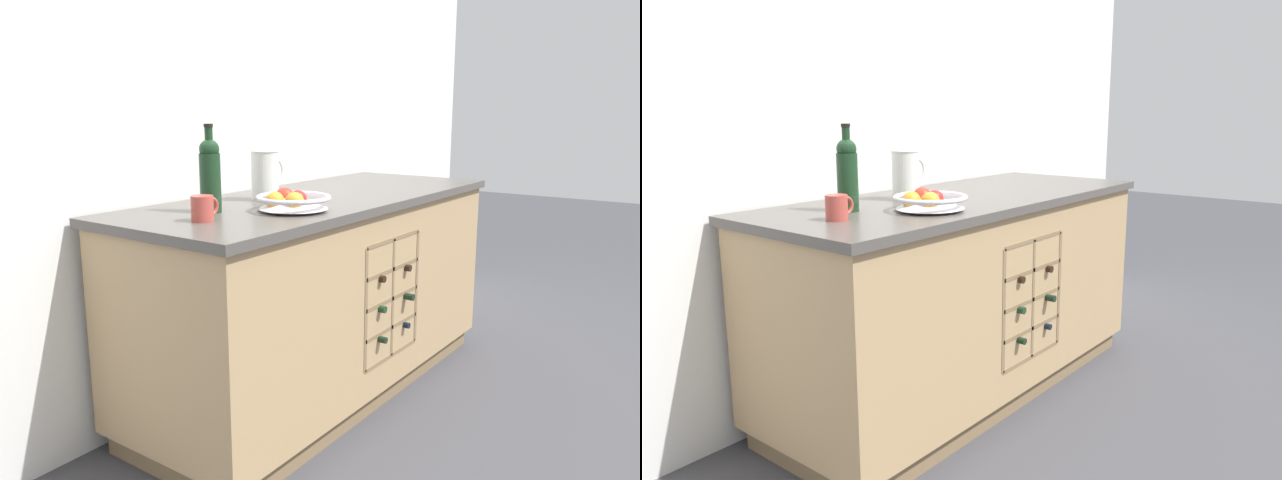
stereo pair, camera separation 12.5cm
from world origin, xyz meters
TOP-DOWN VIEW (x-y plane):
  - ground_plane at (0.00, 0.00)m, footprint 14.00×14.00m
  - back_wall at (0.00, 0.41)m, footprint 4.40×0.06m
  - kitchen_island at (0.00, -0.00)m, footprint 1.90×0.75m
  - fruit_bowl at (-0.39, -0.16)m, footprint 0.27×0.27m
  - white_pitcher at (-0.24, 0.10)m, footprint 0.18×0.12m
  - ceramic_mug at (-0.73, -0.05)m, footprint 0.11×0.07m
  - standing_wine_bottle at (-0.58, 0.06)m, footprint 0.08×0.08m

SIDE VIEW (x-z plane):
  - ground_plane at x=0.00m, z-range 0.00..0.00m
  - kitchen_island at x=0.00m, z-range 0.01..0.89m
  - fruit_bowl at x=-0.39m, z-range 0.88..0.96m
  - ceramic_mug at x=-0.73m, z-range 0.89..0.97m
  - white_pitcher at x=-0.24m, z-range 0.89..1.09m
  - standing_wine_bottle at x=-0.58m, z-range 0.87..1.18m
  - back_wall at x=0.00m, z-range 0.00..2.55m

